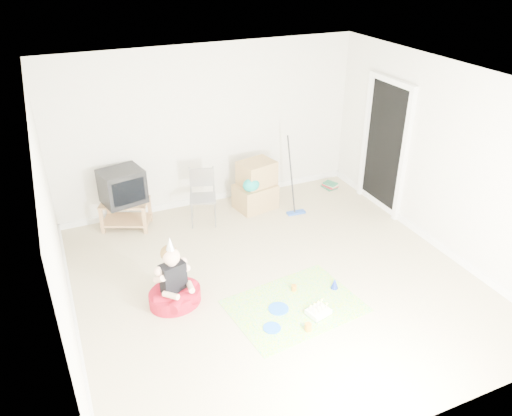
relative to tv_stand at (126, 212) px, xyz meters
name	(u,v)px	position (x,y,z in m)	size (l,w,h in m)	color
ground	(275,280)	(1.50, -2.17, -0.26)	(5.00, 5.00, 0.00)	#C4B48D
doorway_recess	(385,148)	(3.98, -0.97, 0.76)	(0.02, 0.90, 2.05)	black
tv_stand	(126,212)	(0.00, 0.00, 0.00)	(0.82, 0.69, 0.44)	#A7794B
crt_tv	(122,186)	(0.00, 0.00, 0.44)	(0.60, 0.50, 0.52)	black
folding_chair	(203,198)	(1.13, -0.35, 0.17)	(0.49, 0.48, 0.88)	gray
cardboard_boxes	(256,186)	(2.08, -0.21, 0.12)	(0.71, 0.61, 0.80)	tan
floor_mop	(297,199)	(2.59, -0.67, 0.00)	(0.31, 0.41, 1.22)	#234CAF
book_pile	(330,185)	(3.60, -0.06, -0.21)	(0.24, 0.28, 0.11)	#236A48
seated_woman	(174,289)	(0.18, -2.08, -0.06)	(0.79, 0.79, 0.94)	#AA0F22
party_mat	(295,306)	(1.49, -2.73, -0.26)	(1.54, 1.12, 0.01)	#F0328A
birthday_cake	(318,312)	(1.68, -2.99, -0.23)	(0.30, 0.26, 0.13)	white
blue_plate_near	(278,309)	(1.29, -2.71, -0.25)	(0.25, 0.25, 0.01)	blue
blue_plate_far	(272,328)	(1.07, -2.98, -0.25)	(0.21, 0.21, 0.01)	blue
orange_cup_near	(294,288)	(1.62, -2.46, -0.22)	(0.07, 0.07, 0.08)	orange
orange_cup_far	(308,327)	(1.43, -3.18, -0.21)	(0.08, 0.08, 0.09)	orange
blue_party_hat	(335,283)	(2.12, -2.62, -0.18)	(0.10, 0.10, 0.15)	#1A32BB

